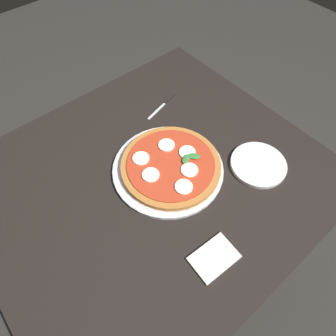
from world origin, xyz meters
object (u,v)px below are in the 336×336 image
at_px(serving_tray, 168,169).
at_px(plate_white, 258,164).
at_px(dining_table, 154,193).
at_px(pizza, 171,165).
at_px(knife, 165,103).
at_px(napkin, 214,258).

distance_m(serving_tray, plate_white, 0.31).
bearing_deg(dining_table, pizza, 163.57).
bearing_deg(serving_tray, dining_table, -15.59).
height_order(serving_tray, knife, serving_tray).
bearing_deg(napkin, pizza, -108.67).
relative_size(dining_table, pizza, 3.31).
bearing_deg(napkin, knife, -117.52).
xyz_separation_m(serving_tray, pizza, (-0.01, 0.00, 0.02)).
relative_size(dining_table, serving_tray, 2.96).
xyz_separation_m(dining_table, knife, (-0.26, -0.24, 0.12)).
bearing_deg(serving_tray, pizza, 158.62).
relative_size(pizza, plate_white, 1.76).
relative_size(serving_tray, pizza, 1.12).
bearing_deg(serving_tray, plate_white, 143.00).
bearing_deg(dining_table, serving_tray, 164.41).
height_order(dining_table, knife, knife).
bearing_deg(pizza, plate_white, 142.50).
height_order(serving_tray, napkin, serving_tray).
height_order(serving_tray, plate_white, plate_white).
bearing_deg(knife, serving_tray, 51.85).
height_order(plate_white, knife, plate_white).
distance_m(dining_table, napkin, 0.35).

